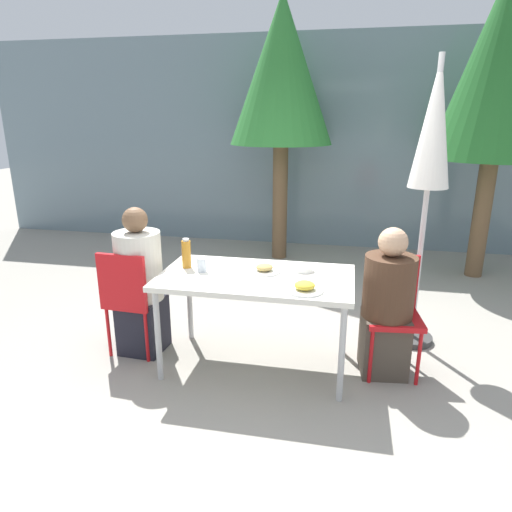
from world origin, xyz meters
TOP-DOWN VIEW (x-y plane):
  - ground_plane at (0.00, 0.00)m, footprint 24.00×24.00m
  - building_facade at (0.00, 3.75)m, footprint 10.00×0.20m
  - dining_table at (0.00, 0.00)m, footprint 1.44×0.80m
  - chair_left at (-1.02, -0.02)m, footprint 0.42×0.42m
  - person_left at (-0.97, 0.06)m, footprint 0.37×0.37m
  - chair_right at (1.01, 0.19)m, footprint 0.44×0.44m
  - person_right at (0.97, 0.11)m, footprint 0.37×0.37m
  - closed_umbrella at (1.25, 0.68)m, footprint 0.36×0.36m
  - plate_0 at (0.05, 0.08)m, footprint 0.23×0.23m
  - plate_1 at (0.39, -0.25)m, footprint 0.25×0.25m
  - bottle at (-0.57, 0.07)m, footprint 0.07×0.07m
  - drinking_cup at (-0.42, -0.00)m, footprint 0.07×0.07m
  - salad_bowl at (0.34, 0.17)m, footprint 0.15×0.15m
  - tree_behind_left at (2.21, 2.63)m, footprint 1.39×1.39m
  - tree_behind_right at (-0.27, 2.89)m, footprint 1.31×1.31m

SIDE VIEW (x-z plane):
  - ground_plane at x=0.00m, z-range 0.00..0.00m
  - chair_left at x=-1.02m, z-range 0.08..0.97m
  - chair_right at x=1.01m, z-range 0.08..0.97m
  - person_right at x=0.97m, z-range -0.04..1.10m
  - person_left at x=-0.97m, z-range -0.04..1.18m
  - dining_table at x=0.00m, z-range 0.32..1.07m
  - salad_bowl at x=0.34m, z-range 0.75..0.80m
  - plate_0 at x=0.05m, z-range 0.75..0.81m
  - plate_1 at x=0.39m, z-range 0.75..0.82m
  - drinking_cup at x=-0.42m, z-range 0.75..0.86m
  - bottle at x=-0.57m, z-range 0.75..0.98m
  - building_facade at x=0.00m, z-range 0.00..3.00m
  - closed_umbrella at x=1.25m, z-range 0.54..2.87m
  - tree_behind_right at x=-0.27m, z-range 0.74..4.08m
  - tree_behind_left at x=2.21m, z-range 0.68..4.28m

